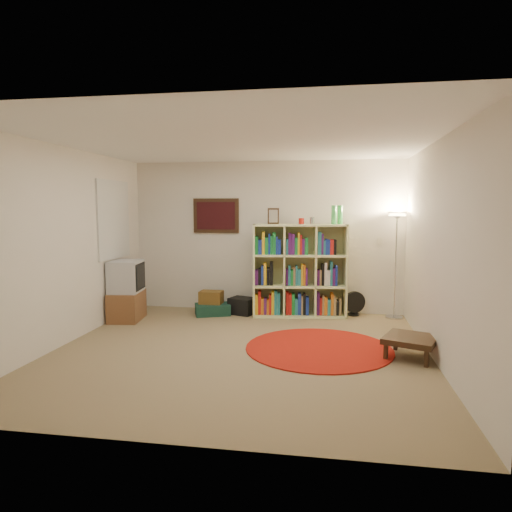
{
  "coord_description": "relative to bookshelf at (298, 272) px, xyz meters",
  "views": [
    {
      "loc": [
        1.06,
        -5.29,
        1.73
      ],
      "look_at": [
        0.1,
        0.6,
        1.1
      ],
      "focal_mm": 32.0,
      "sensor_mm": 36.0,
      "label": 1
    }
  ],
  "objects": [
    {
      "name": "duffel_bag",
      "position": [
        -0.91,
        -0.02,
        -0.58
      ],
      "size": [
        0.47,
        0.43,
        0.27
      ],
      "rotation": [
        0.0,
        0.0,
        -0.33
      ],
      "color": "black",
      "rests_on": "ground"
    },
    {
      "name": "tv_stand",
      "position": [
        -2.59,
        -0.71,
        -0.27
      ],
      "size": [
        0.52,
        0.68,
        0.93
      ],
      "rotation": [
        0.0,
        0.0,
        0.12
      ],
      "color": "brown",
      "rests_on": "ground"
    },
    {
      "name": "suitcase",
      "position": [
        -1.37,
        -0.17,
        -0.63
      ],
      "size": [
        0.64,
        0.53,
        0.18
      ],
      "rotation": [
        0.0,
        0.0,
        0.37
      ],
      "color": "#133529",
      "rests_on": "ground"
    },
    {
      "name": "room",
      "position": [
        -0.62,
        -1.9,
        0.55
      ],
      "size": [
        4.54,
        4.54,
        2.54
      ],
      "color": "olive",
      "rests_on": "ground"
    },
    {
      "name": "bookshelf",
      "position": [
        0.0,
        0.0,
        0.0
      ],
      "size": [
        1.51,
        0.59,
        1.77
      ],
      "rotation": [
        0.0,
        0.0,
        0.12
      ],
      "color": "#FAFFAA",
      "rests_on": "ground"
    },
    {
      "name": "wicker_basket",
      "position": [
        -1.4,
        -0.12,
        -0.43
      ],
      "size": [
        0.37,
        0.27,
        0.21
      ],
      "rotation": [
        0.0,
        0.0,
        -0.04
      ],
      "color": "brown",
      "rests_on": "suitcase"
    },
    {
      "name": "red_rug",
      "position": [
        0.38,
        -1.71,
        -0.71
      ],
      "size": [
        1.8,
        1.8,
        0.02
      ],
      "color": "#99140B",
      "rests_on": "ground"
    },
    {
      "name": "side_table",
      "position": [
        1.43,
        -1.89,
        -0.5
      ],
      "size": [
        0.72,
        0.72,
        0.26
      ],
      "rotation": [
        0.0,
        0.0,
        -0.38
      ],
      "color": "black",
      "rests_on": "ground"
    },
    {
      "name": "paper_towel",
      "position": [
        -0.54,
        0.1,
        -0.6
      ],
      "size": [
        0.12,
        0.12,
        0.23
      ],
      "rotation": [
        0.0,
        0.0,
        -0.04
      ],
      "color": "white",
      "rests_on": "ground"
    },
    {
      "name": "floor_lamp",
      "position": [
        1.51,
        0.08,
        0.68
      ],
      "size": [
        0.35,
        0.35,
        1.68
      ],
      "rotation": [
        0.0,
        0.0,
        -0.09
      ],
      "color": "silver",
      "rests_on": "ground"
    },
    {
      "name": "floor_fan",
      "position": [
        0.9,
        0.14,
        -0.52
      ],
      "size": [
        0.35,
        0.24,
        0.4
      ],
      "rotation": [
        0.0,
        0.0,
        0.36
      ],
      "color": "black",
      "rests_on": "ground"
    }
  ]
}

